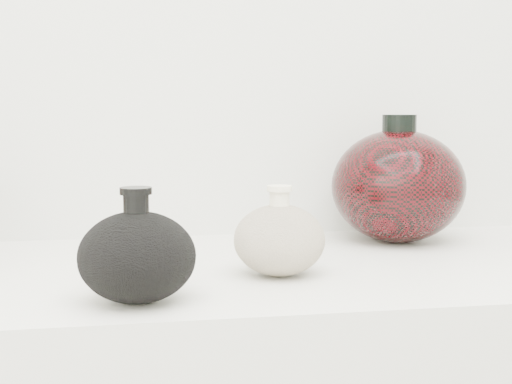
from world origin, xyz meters
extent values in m
cube|color=beige|center=(0.00, 0.95, 0.89)|extent=(1.20, 0.50, 0.03)
ellipsoid|color=black|center=(-0.13, 0.78, 0.95)|extent=(0.13, 0.13, 0.10)
cylinder|color=black|center=(-0.13, 0.78, 1.01)|extent=(0.03, 0.03, 0.03)
cylinder|color=black|center=(-0.13, 0.78, 1.03)|extent=(0.04, 0.04, 0.01)
ellipsoid|color=beige|center=(0.05, 0.88, 0.95)|extent=(0.13, 0.13, 0.09)
cylinder|color=beige|center=(0.05, 0.88, 1.00)|extent=(0.03, 0.03, 0.03)
cylinder|color=beige|center=(0.05, 0.88, 1.01)|extent=(0.03, 0.03, 0.01)
ellipsoid|color=black|center=(0.29, 1.08, 0.99)|extent=(0.25, 0.25, 0.18)
cylinder|color=black|center=(0.29, 1.08, 1.09)|extent=(0.06, 0.06, 0.03)
camera|label=1|loc=(-0.14, -0.01, 1.11)|focal=50.00mm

